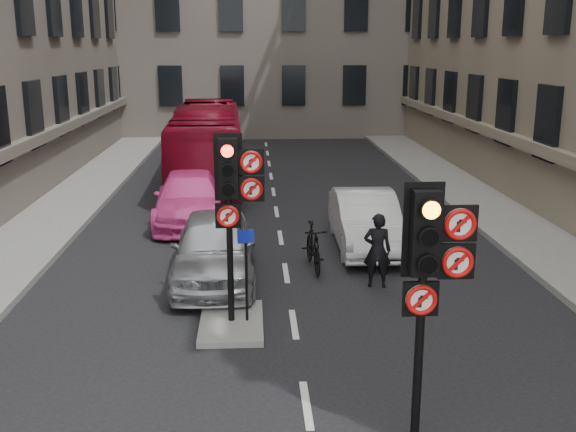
{
  "coord_description": "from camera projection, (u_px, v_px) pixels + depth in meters",
  "views": [
    {
      "loc": [
        -0.76,
        -7.05,
        5.26
      ],
      "look_at": [
        -0.21,
        3.3,
        2.6
      ],
      "focal_mm": 42.0,
      "sensor_mm": 36.0,
      "label": 1
    }
  ],
  "objects": [
    {
      "name": "car_silver",
      "position": [
        214.0,
        247.0,
        15.26
      ],
      "size": [
        1.89,
        4.58,
        1.55
      ],
      "primitive_type": "imported",
      "rotation": [
        0.0,
        0.0,
        0.01
      ],
      "color": "#A6A9AE",
      "rests_on": "ground"
    },
    {
      "name": "info_sign",
      "position": [
        246.0,
        262.0,
        12.59
      ],
      "size": [
        0.31,
        0.11,
        1.81
      ],
      "rotation": [
        0.0,
        0.0,
        0.17
      ],
      "color": "black",
      "rests_on": "centre_island"
    },
    {
      "name": "bus_red",
      "position": [
        207.0,
        144.0,
        26.1
      ],
      "size": [
        2.84,
        10.75,
        2.97
      ],
      "primitive_type": "imported",
      "rotation": [
        0.0,
        0.0,
        0.03
      ],
      "color": "maroon",
      "rests_on": "ground"
    },
    {
      "name": "signal_far",
      "position": [
        233.0,
        188.0,
        12.26
      ],
      "size": [
        0.91,
        0.4,
        3.58
      ],
      "color": "black",
      "rests_on": "centre_island"
    },
    {
      "name": "pavement_right",
      "position": [
        519.0,
        222.0,
        20.12
      ],
      "size": [
        3.0,
        50.0,
        0.16
      ],
      "primitive_type": "cube",
      "color": "gray",
      "rests_on": "ground"
    },
    {
      "name": "car_white",
      "position": [
        366.0,
        220.0,
        17.74
      ],
      "size": [
        1.62,
        4.5,
        1.48
      ],
      "primitive_type": "imported",
      "rotation": [
        0.0,
        0.0,
        -0.01
      ],
      "color": "silver",
      "rests_on": "ground"
    },
    {
      "name": "car_pink",
      "position": [
        190.0,
        198.0,
        20.35
      ],
      "size": [
        2.3,
        5.11,
        1.45
      ],
      "primitive_type": "imported",
      "rotation": [
        0.0,
        0.0,
        0.05
      ],
      "color": "#EF469E",
      "rests_on": "ground"
    },
    {
      "name": "signal_near",
      "position": [
        430.0,
        260.0,
        8.56
      ],
      "size": [
        0.91,
        0.4,
        3.58
      ],
      "color": "black",
      "rests_on": "ground"
    },
    {
      "name": "motorcycle",
      "position": [
        313.0,
        247.0,
        16.04
      ],
      "size": [
        0.66,
        1.88,
        1.11
      ],
      "primitive_type": "imported",
      "rotation": [
        0.0,
        0.0,
        0.07
      ],
      "color": "black",
      "rests_on": "ground"
    },
    {
      "name": "motorcyclist",
      "position": [
        377.0,
        250.0,
        14.83
      ],
      "size": [
        0.67,
        0.5,
        1.68
      ],
      "primitive_type": "imported",
      "rotation": [
        0.0,
        0.0,
        2.98
      ],
      "color": "black",
      "rests_on": "ground"
    },
    {
      "name": "pavement_left",
      "position": [
        29.0,
        229.0,
        19.37
      ],
      "size": [
        3.0,
        50.0,
        0.16
      ],
      "primitive_type": "cube",
      "color": "gray",
      "rests_on": "ground"
    },
    {
      "name": "centre_island",
      "position": [
        232.0,
        323.0,
        12.92
      ],
      "size": [
        1.2,
        2.0,
        0.12
      ],
      "primitive_type": "cube",
      "color": "gray",
      "rests_on": "ground"
    }
  ]
}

